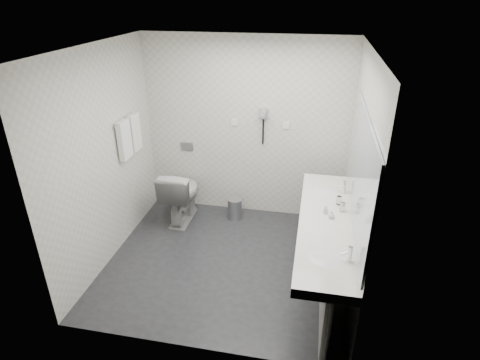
# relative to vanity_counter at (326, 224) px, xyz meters

# --- Properties ---
(floor) EXTENTS (2.80, 2.80, 0.00)m
(floor) POSITION_rel_vanity_counter_xyz_m (-1.12, 0.20, -0.80)
(floor) COLOR #242529
(floor) RESTS_ON ground
(ceiling) EXTENTS (2.80, 2.80, 0.00)m
(ceiling) POSITION_rel_vanity_counter_xyz_m (-1.12, 0.20, 1.70)
(ceiling) COLOR silver
(ceiling) RESTS_ON wall_back
(wall_back) EXTENTS (2.80, 0.00, 2.80)m
(wall_back) POSITION_rel_vanity_counter_xyz_m (-1.12, 1.50, 0.45)
(wall_back) COLOR silver
(wall_back) RESTS_ON floor
(wall_front) EXTENTS (2.80, 0.00, 2.80)m
(wall_front) POSITION_rel_vanity_counter_xyz_m (-1.12, -1.10, 0.45)
(wall_front) COLOR silver
(wall_front) RESTS_ON floor
(wall_left) EXTENTS (0.00, 2.60, 2.60)m
(wall_left) POSITION_rel_vanity_counter_xyz_m (-2.52, 0.20, 0.45)
(wall_left) COLOR silver
(wall_left) RESTS_ON floor
(wall_right) EXTENTS (0.00, 2.60, 2.60)m
(wall_right) POSITION_rel_vanity_counter_xyz_m (0.27, 0.20, 0.45)
(wall_right) COLOR silver
(wall_right) RESTS_ON floor
(vanity_counter) EXTENTS (0.55, 2.20, 0.10)m
(vanity_counter) POSITION_rel_vanity_counter_xyz_m (0.00, 0.00, 0.00)
(vanity_counter) COLOR white
(vanity_counter) RESTS_ON floor
(vanity_panel) EXTENTS (0.03, 2.15, 0.75)m
(vanity_panel) POSITION_rel_vanity_counter_xyz_m (0.02, 0.00, -0.42)
(vanity_panel) COLOR gray
(vanity_panel) RESTS_ON floor
(vanity_post_near) EXTENTS (0.06, 0.06, 0.75)m
(vanity_post_near) POSITION_rel_vanity_counter_xyz_m (0.05, -1.04, -0.42)
(vanity_post_near) COLOR silver
(vanity_post_near) RESTS_ON floor
(vanity_post_far) EXTENTS (0.06, 0.06, 0.75)m
(vanity_post_far) POSITION_rel_vanity_counter_xyz_m (0.05, 1.04, -0.42)
(vanity_post_far) COLOR silver
(vanity_post_far) RESTS_ON floor
(mirror) EXTENTS (0.02, 2.20, 1.05)m
(mirror) POSITION_rel_vanity_counter_xyz_m (0.26, 0.00, 0.65)
(mirror) COLOR #B2BCC6
(mirror) RESTS_ON wall_right
(basin_near) EXTENTS (0.40, 0.31, 0.05)m
(basin_near) POSITION_rel_vanity_counter_xyz_m (0.00, -0.65, 0.04)
(basin_near) COLOR white
(basin_near) RESTS_ON vanity_counter
(basin_far) EXTENTS (0.40, 0.31, 0.05)m
(basin_far) POSITION_rel_vanity_counter_xyz_m (0.00, 0.65, 0.04)
(basin_far) COLOR white
(basin_far) RESTS_ON vanity_counter
(faucet_near) EXTENTS (0.04, 0.04, 0.15)m
(faucet_near) POSITION_rel_vanity_counter_xyz_m (0.19, -0.65, 0.12)
(faucet_near) COLOR silver
(faucet_near) RESTS_ON vanity_counter
(faucet_far) EXTENTS (0.04, 0.04, 0.15)m
(faucet_far) POSITION_rel_vanity_counter_xyz_m (0.19, 0.65, 0.12)
(faucet_far) COLOR silver
(faucet_far) RESTS_ON vanity_counter
(soap_bottle_a) EXTENTS (0.05, 0.05, 0.10)m
(soap_bottle_a) POSITION_rel_vanity_counter_xyz_m (-0.01, 0.14, 0.10)
(soap_bottle_a) COLOR beige
(soap_bottle_a) RESTS_ON vanity_counter
(soap_bottle_b) EXTENTS (0.09, 0.09, 0.08)m
(soap_bottle_b) POSITION_rel_vanity_counter_xyz_m (0.05, 0.05, 0.09)
(soap_bottle_b) COLOR beige
(soap_bottle_b) RESTS_ON vanity_counter
(glass_left) EXTENTS (0.07, 0.07, 0.11)m
(glass_left) POSITION_rel_vanity_counter_xyz_m (0.17, 0.22, 0.10)
(glass_left) COLOR silver
(glass_left) RESTS_ON vanity_counter
(glass_right) EXTENTS (0.06, 0.06, 0.10)m
(glass_right) POSITION_rel_vanity_counter_xyz_m (0.13, 0.36, 0.10)
(glass_right) COLOR silver
(glass_right) RESTS_ON vanity_counter
(toilet) EXTENTS (0.45, 0.78, 0.79)m
(toilet) POSITION_rel_vanity_counter_xyz_m (-1.95, 1.05, -0.41)
(toilet) COLOR white
(toilet) RESTS_ON floor
(flush_plate) EXTENTS (0.18, 0.02, 0.12)m
(flush_plate) POSITION_rel_vanity_counter_xyz_m (-1.98, 1.49, 0.15)
(flush_plate) COLOR #B2B5BA
(flush_plate) RESTS_ON wall_back
(pedal_bin) EXTENTS (0.26, 0.26, 0.29)m
(pedal_bin) POSITION_rel_vanity_counter_xyz_m (-1.22, 1.22, -0.65)
(pedal_bin) COLOR #B2B5BA
(pedal_bin) RESTS_ON floor
(bin_lid) EXTENTS (0.21, 0.21, 0.02)m
(bin_lid) POSITION_rel_vanity_counter_xyz_m (-1.22, 1.22, -0.50)
(bin_lid) COLOR #B2B5BA
(bin_lid) RESTS_ON pedal_bin
(towel_rail) EXTENTS (0.02, 0.62, 0.02)m
(towel_rail) POSITION_rel_vanity_counter_xyz_m (-2.47, 0.75, 0.75)
(towel_rail) COLOR silver
(towel_rail) RESTS_ON wall_left
(towel_near) EXTENTS (0.07, 0.24, 0.48)m
(towel_near) POSITION_rel_vanity_counter_xyz_m (-2.46, 0.61, 0.53)
(towel_near) COLOR white
(towel_near) RESTS_ON towel_rail
(towel_far) EXTENTS (0.07, 0.24, 0.48)m
(towel_far) POSITION_rel_vanity_counter_xyz_m (-2.46, 0.89, 0.53)
(towel_far) COLOR white
(towel_far) RESTS_ON towel_rail
(dryer_cradle) EXTENTS (0.10, 0.04, 0.14)m
(dryer_cradle) POSITION_rel_vanity_counter_xyz_m (-0.88, 1.47, 0.70)
(dryer_cradle) COLOR gray
(dryer_cradle) RESTS_ON wall_back
(dryer_barrel) EXTENTS (0.08, 0.14, 0.08)m
(dryer_barrel) POSITION_rel_vanity_counter_xyz_m (-0.88, 1.40, 0.73)
(dryer_barrel) COLOR gray
(dryer_barrel) RESTS_ON dryer_cradle
(dryer_cord) EXTENTS (0.02, 0.02, 0.35)m
(dryer_cord) POSITION_rel_vanity_counter_xyz_m (-0.88, 1.46, 0.45)
(dryer_cord) COLOR black
(dryer_cord) RESTS_ON dryer_cradle
(switch_plate_a) EXTENTS (0.09, 0.02, 0.09)m
(switch_plate_a) POSITION_rel_vanity_counter_xyz_m (-1.27, 1.49, 0.55)
(switch_plate_a) COLOR white
(switch_plate_a) RESTS_ON wall_back
(switch_plate_b) EXTENTS (0.09, 0.02, 0.09)m
(switch_plate_b) POSITION_rel_vanity_counter_xyz_m (-0.57, 1.49, 0.55)
(switch_plate_b) COLOR white
(switch_plate_b) RESTS_ON wall_back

